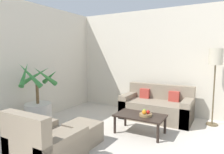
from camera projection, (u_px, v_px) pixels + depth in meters
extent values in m
cube|color=beige|center=(193.00, 62.00, 4.82)|extent=(7.90, 0.06, 2.70)
cylinder|color=beige|center=(38.00, 116.00, 4.16)|extent=(0.54, 0.54, 0.53)
cylinder|color=brown|center=(37.00, 94.00, 4.10)|extent=(0.06, 0.06, 0.40)
cone|color=#38843D|center=(45.00, 76.00, 3.93)|extent=(0.10, 0.57, 0.44)
cone|color=#38843D|center=(50.00, 77.00, 4.25)|extent=(0.61, 0.28, 0.36)
cone|color=#38843D|center=(36.00, 75.00, 4.31)|extent=(0.43, 0.54, 0.40)
cone|color=#38843D|center=(25.00, 74.00, 4.03)|extent=(0.40, 0.49, 0.49)
cone|color=#38843D|center=(30.00, 75.00, 3.83)|extent=(0.53, 0.26, 0.51)
cube|color=gray|center=(156.00, 110.00, 4.75)|extent=(1.62, 0.82, 0.43)
cube|color=gray|center=(160.00, 92.00, 4.99)|extent=(1.62, 0.16, 0.36)
cube|color=gray|center=(129.00, 104.00, 5.09)|extent=(0.20, 0.82, 0.55)
cube|color=gray|center=(187.00, 112.00, 4.39)|extent=(0.20, 0.82, 0.55)
cube|color=#B23D33|center=(145.00, 93.00, 5.07)|extent=(0.24, 0.12, 0.24)
cube|color=#B23D33|center=(174.00, 96.00, 4.71)|extent=(0.24, 0.12, 0.24)
cylinder|color=brown|center=(212.00, 124.00, 4.39)|extent=(0.24, 0.24, 0.03)
cylinder|color=brown|center=(214.00, 95.00, 4.31)|extent=(0.03, 0.03, 1.29)
cylinder|color=beige|center=(216.00, 57.00, 4.22)|extent=(0.28, 0.28, 0.35)
cylinder|color=black|center=(115.00, 125.00, 3.91)|extent=(0.05, 0.05, 0.34)
cylinder|color=black|center=(158.00, 133.00, 3.49)|extent=(0.05, 0.05, 0.34)
cylinder|color=black|center=(125.00, 118.00, 4.32)|extent=(0.05, 0.05, 0.34)
cylinder|color=black|center=(165.00, 125.00, 3.90)|extent=(0.05, 0.05, 0.34)
cube|color=black|center=(140.00, 116.00, 3.89)|extent=(0.95, 0.56, 0.03)
cylinder|color=#997A4C|center=(146.00, 115.00, 3.82)|extent=(0.24, 0.24, 0.05)
sphere|color=red|center=(148.00, 112.00, 3.79)|extent=(0.07, 0.07, 0.07)
sphere|color=olive|center=(144.00, 111.00, 3.87)|extent=(0.07, 0.07, 0.07)
sphere|color=orange|center=(144.00, 112.00, 3.77)|extent=(0.08, 0.08, 0.08)
cube|color=gray|center=(49.00, 151.00, 2.81)|extent=(0.77, 0.88, 0.39)
cube|color=gray|center=(25.00, 131.00, 2.45)|extent=(0.77, 0.16, 0.44)
cube|color=gray|center=(34.00, 143.00, 2.95)|extent=(0.16, 0.88, 0.49)
cube|color=gray|center=(65.00, 153.00, 2.65)|extent=(0.16, 0.88, 0.49)
cube|color=gray|center=(83.00, 133.00, 3.49)|extent=(0.55, 0.49, 0.36)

